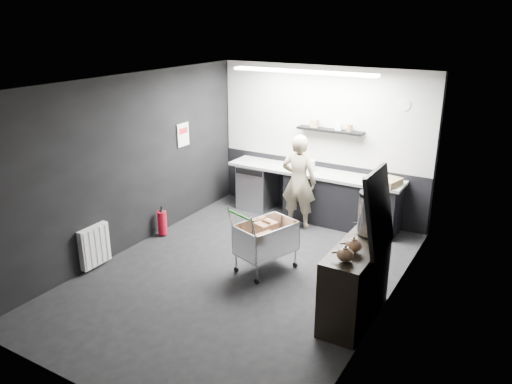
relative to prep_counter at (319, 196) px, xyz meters
The scene contains 22 objects.
floor 2.47m from the prep_counter, 93.20° to the right, with size 5.50×5.50×0.00m, color black.
ceiling 3.30m from the prep_counter, 93.20° to the right, with size 5.50×5.50×0.00m, color white.
wall_back 0.96m from the prep_counter, 112.30° to the left, with size 5.50×5.50×0.00m, color black.
wall_front 5.25m from the prep_counter, 91.50° to the right, with size 5.50×5.50×0.00m, color black.
wall_left 3.35m from the prep_counter, 131.43° to the right, with size 5.50×5.50×0.00m, color black.
wall_right 3.18m from the prep_counter, 52.38° to the right, with size 5.50×5.50×0.00m, color black.
kitchen_wall_panel 1.43m from the prep_counter, 113.58° to the left, with size 3.95×0.02×1.70m, color beige.
dado_panel 0.34m from the prep_counter, 113.58° to the left, with size 3.95×0.02×1.00m, color black.
floating_shelf 1.18m from the prep_counter, 72.13° to the left, with size 1.20×0.22×0.04m, color black.
wall_clock 2.13m from the prep_counter, 13.36° to the left, with size 0.20×0.20×0.03m, color silver.
poster 2.63m from the prep_counter, 152.11° to the right, with size 0.02×0.30×0.40m, color white.
poster_red_band 2.66m from the prep_counter, 152.05° to the right, with size 0.01×0.22×0.10m, color red.
radiator 3.92m from the prep_counter, 122.01° to the right, with size 0.10×0.50×0.60m, color silver.
ceiling_strip 2.29m from the prep_counter, 103.37° to the right, with size 2.40×0.20×0.04m, color white.
prep_counter is the anchor object (origin of this frame).
person 0.61m from the prep_counter, 113.98° to the right, with size 0.60×0.39×1.65m, color beige.
shopping_cart 2.12m from the prep_counter, 87.42° to the right, with size 0.80×1.07×0.99m.
sideboard 3.07m from the prep_counter, 58.07° to the right, with size 0.54×1.26×1.89m.
fire_extinguisher 2.79m from the prep_counter, 135.62° to the right, with size 0.15×0.15×0.50m.
cardboard_box 1.23m from the prep_counter, ahead, with size 0.53×0.40×0.11m, color olive.
pink_tub 0.58m from the prep_counter, behind, with size 0.19×0.19×0.19m, color silver.
white_container 0.72m from the prep_counter, behind, with size 0.16×0.13×0.14m, color silver.
Camera 1 is at (3.38, -5.35, 3.50)m, focal length 35.00 mm.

